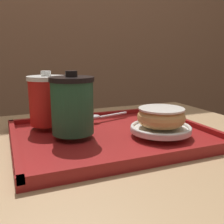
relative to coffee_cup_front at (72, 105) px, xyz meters
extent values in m
cube|color=#9E6B4C|center=(0.09, 1.08, 0.37)|extent=(8.00, 0.05, 2.40)
cube|color=tan|center=(0.09, -0.02, -0.10)|extent=(0.86, 0.73, 0.03)
cube|color=maroon|center=(0.09, 0.00, -0.08)|extent=(0.44, 0.36, 0.01)
cube|color=maroon|center=(0.09, -0.18, -0.07)|extent=(0.44, 0.01, 0.01)
cube|color=maroon|center=(0.09, 0.17, -0.07)|extent=(0.44, 0.01, 0.01)
cube|color=maroon|center=(-0.12, 0.00, -0.07)|extent=(0.01, 0.36, 0.01)
cube|color=maroon|center=(0.31, 0.00, -0.07)|extent=(0.01, 0.36, 0.01)
cylinder|color=#235638|center=(0.00, 0.00, -0.01)|extent=(0.09, 0.09, 0.11)
cylinder|color=black|center=(0.00, 0.00, 0.06)|extent=(0.10, 0.10, 0.01)
cylinder|color=black|center=(0.00, 0.00, 0.07)|extent=(0.03, 0.03, 0.01)
cylinder|color=red|center=(-0.04, 0.10, -0.01)|extent=(0.09, 0.09, 0.11)
cylinder|color=white|center=(-0.04, 0.10, 0.05)|extent=(0.09, 0.09, 0.01)
cylinder|color=white|center=(-0.04, 0.10, 0.06)|extent=(0.02, 0.02, 0.01)
cylinder|color=white|center=(0.19, -0.06, -0.06)|extent=(0.14, 0.14, 0.01)
torus|color=white|center=(0.19, -0.06, -0.05)|extent=(0.14, 0.14, 0.01)
torus|color=tan|center=(0.19, -0.06, -0.03)|extent=(0.11, 0.11, 0.04)
cylinder|color=white|center=(0.19, -0.06, -0.01)|extent=(0.10, 0.10, 0.00)
ellipsoid|color=silver|center=(0.08, 0.10, -0.06)|extent=(0.04, 0.03, 0.01)
cube|color=silver|center=(0.15, 0.12, -0.06)|extent=(0.10, 0.03, 0.00)
camera|label=1|loc=(-0.14, -0.55, 0.11)|focal=42.00mm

